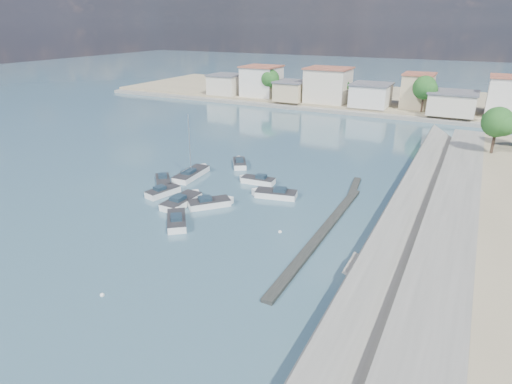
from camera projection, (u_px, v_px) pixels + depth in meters
ground at (341, 152)px, 71.48m from camera, size 400.00×400.00×0.00m
seawall_walkway at (447, 239)px, 41.00m from camera, size 5.00×90.00×1.80m
breakwater at (329, 223)px, 45.95m from camera, size 2.00×31.02×0.35m
far_shore_land at (399, 100)px, 114.11m from camera, size 160.00×40.00×1.40m
far_shore_quay at (381, 116)px, 96.90m from camera, size 160.00×2.50×0.80m
far_town at (438, 95)px, 95.53m from camera, size 113.01×12.80×8.35m
shore_trees at (422, 94)px, 88.80m from camera, size 74.56×38.32×7.92m
motorboat_a at (177, 220)px, 46.15m from camera, size 4.51×5.01×1.48m
motorboat_b at (165, 191)px, 53.86m from camera, size 2.83×4.96×1.48m
motorboat_c at (257, 180)px, 57.55m from camera, size 5.00×2.05×1.48m
motorboat_d at (274, 194)px, 53.07m from camera, size 5.77×3.11×1.48m
motorboat_e at (183, 201)px, 51.09m from camera, size 2.36×6.22×1.48m
motorboat_f at (239, 163)px, 64.60m from camera, size 3.89×4.68×1.48m
motorboat_g at (163, 182)px, 56.91m from camera, size 4.49×4.70×1.48m
motorboat_h at (211, 203)px, 50.43m from camera, size 4.72×4.87×1.48m
sailboat at (193, 173)px, 60.14m from camera, size 2.73×7.37×9.00m
mooring_buoys at (309, 224)px, 45.98m from camera, size 18.80×34.85×0.36m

